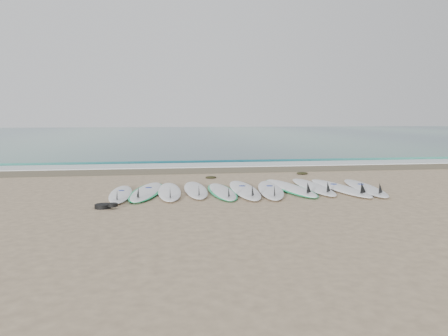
{
  "coord_description": "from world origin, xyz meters",
  "views": [
    {
      "loc": [
        -2.01,
        -10.27,
        1.82
      ],
      "look_at": [
        -0.29,
        1.44,
        0.4
      ],
      "focal_mm": 35.0,
      "sensor_mm": 36.0,
      "label": 1
    }
  ],
  "objects": [
    {
      "name": "surfboard_5",
      "position": [
        -0.02,
        -0.15,
        0.06
      ],
      "size": [
        0.64,
        2.85,
        0.36
      ],
      "rotation": [
        0.0,
        0.0,
        -0.02
      ],
      "color": "white",
      "rests_on": "ground"
    },
    {
      "name": "surfboard_7",
      "position": [
        1.16,
        0.03,
        0.05
      ],
      "size": [
        1.01,
        2.9,
        0.36
      ],
      "rotation": [
        0.0,
        0.0,
        0.12
      ],
      "color": "white",
      "rests_on": "ground"
    },
    {
      "name": "seaweed_near",
      "position": [
        -0.56,
        2.29,
        0.03
      ],
      "size": [
        0.32,
        0.25,
        0.06
      ],
      "primitive_type": "ellipsoid",
      "color": "black",
      "rests_on": "ground"
    },
    {
      "name": "surfboard_0",
      "position": [
        -2.92,
        -0.24,
        0.05
      ],
      "size": [
        0.5,
        2.36,
        0.3
      ],
      "rotation": [
        0.0,
        0.0,
        0.0
      ],
      "color": "white",
      "rests_on": "ground"
    },
    {
      "name": "foam_band",
      "position": [
        0.0,
        5.5,
        0.02
      ],
      "size": [
        120.0,
        1.4,
        0.04
      ],
      "primitive_type": "cube",
      "color": "silver",
      "rests_on": "ground"
    },
    {
      "name": "surfboard_6",
      "position": [
        0.6,
        -0.22,
        0.06
      ],
      "size": [
        1.03,
        2.83,
        0.35
      ],
      "rotation": [
        0.0,
        0.0,
        -0.17
      ],
      "color": "white",
      "rests_on": "ground"
    },
    {
      "name": "surfboard_1",
      "position": [
        -2.35,
        0.01,
        0.05
      ],
      "size": [
        1.06,
        2.79,
        0.35
      ],
      "rotation": [
        0.0,
        0.0,
        -0.15
      ],
      "color": "white",
      "rests_on": "ground"
    },
    {
      "name": "surfboard_4",
      "position": [
        -0.58,
        -0.21,
        0.05
      ],
      "size": [
        0.65,
        2.46,
        0.31
      ],
      "rotation": [
        0.0,
        0.0,
        0.03
      ],
      "color": "white",
      "rests_on": "ground"
    },
    {
      "name": "surfboard_3",
      "position": [
        -1.18,
        0.06,
        0.06
      ],
      "size": [
        0.53,
        2.54,
        0.33
      ],
      "rotation": [
        0.0,
        0.0,
        0.0
      ],
      "color": "white",
      "rests_on": "ground"
    },
    {
      "name": "seaweed_far",
      "position": [
        2.37,
        2.74,
        0.04
      ],
      "size": [
        0.37,
        0.28,
        0.07
      ],
      "primitive_type": "ellipsoid",
      "color": "black",
      "rests_on": "ground"
    },
    {
      "name": "surfboard_9",
      "position": [
        2.37,
        -0.22,
        0.06
      ],
      "size": [
        0.87,
        2.91,
        0.37
      ],
      "rotation": [
        0.0,
        0.0,
        0.1
      ],
      "color": "white",
      "rests_on": "ground"
    },
    {
      "name": "surfboard_10",
      "position": [
        2.98,
        -0.28,
        0.06
      ],
      "size": [
        0.9,
        2.81,
        0.35
      ],
      "rotation": [
        0.0,
        0.0,
        -0.12
      ],
      "color": "silver",
      "rests_on": "ground"
    },
    {
      "name": "wet_sand_band",
      "position": [
        0.0,
        4.1,
        0.01
      ],
      "size": [
        120.0,
        1.8,
        0.01
      ],
      "primitive_type": "cube",
      "color": "brown",
      "rests_on": "ground"
    },
    {
      "name": "wave_crest",
      "position": [
        0.0,
        7.0,
        0.05
      ],
      "size": [
        120.0,
        1.0,
        0.1
      ],
      "primitive_type": "cube",
      "color": "#256463",
      "rests_on": "ground"
    },
    {
      "name": "surfboard_8",
      "position": [
        1.77,
        0.05,
        0.06
      ],
      "size": [
        0.58,
        2.78,
        0.36
      ],
      "rotation": [
        0.0,
        0.0,
        0.0
      ],
      "color": "white",
      "rests_on": "ground"
    },
    {
      "name": "ocean",
      "position": [
        0.0,
        32.5,
        0.01
      ],
      "size": [
        120.0,
        55.0,
        0.03
      ],
      "primitive_type": "cube",
      "color": "#256463",
      "rests_on": "ground"
    },
    {
      "name": "ground",
      "position": [
        0.0,
        0.0,
        0.0
      ],
      "size": [
        120.0,
        120.0,
        0.0
      ],
      "primitive_type": "plane",
      "color": "tan"
    },
    {
      "name": "leash_coil",
      "position": [
        -3.11,
        -1.55,
        0.05
      ],
      "size": [
        0.46,
        0.36,
        0.11
      ],
      "color": "black",
      "rests_on": "ground"
    },
    {
      "name": "surfboard_2",
      "position": [
        -1.81,
        -0.1,
        0.06
      ],
      "size": [
        0.54,
        2.59,
        0.33
      ],
      "rotation": [
        0.0,
        0.0,
        -0.0
      ],
      "color": "white",
      "rests_on": "ground"
    }
  ]
}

